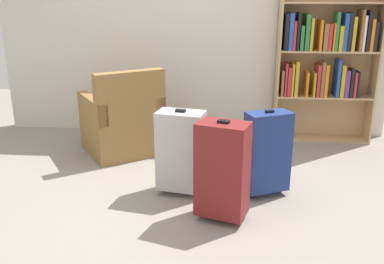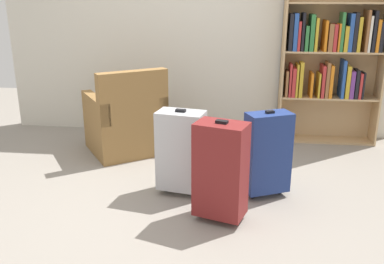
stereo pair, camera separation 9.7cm
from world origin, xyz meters
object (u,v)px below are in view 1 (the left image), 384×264
at_px(bookshelf, 326,52).
at_px(suitcase_navy_blue, 267,152).
at_px(mug, 178,149).
at_px(armchair, 123,123).
at_px(suitcase_silver, 181,151).
at_px(suitcase_dark_red, 222,170).

relative_size(bookshelf, suitcase_navy_blue, 2.73).
bearing_deg(mug, bookshelf, 21.18).
bearing_deg(armchair, suitcase_silver, -52.12).
height_order(armchair, suitcase_navy_blue, armchair).
height_order(mug, suitcase_silver, suitcase_silver).
height_order(bookshelf, armchair, bookshelf).
xyz_separation_m(mug, suitcase_navy_blue, (0.84, -0.89, 0.33)).
xyz_separation_m(bookshelf, suitcase_dark_red, (-1.08, -1.93, -0.60)).
bearing_deg(suitcase_navy_blue, suitcase_silver, -177.46).
distance_m(bookshelf, suitcase_navy_blue, 1.77).
xyz_separation_m(armchair, suitcase_navy_blue, (1.41, -0.88, 0.06)).
bearing_deg(bookshelf, mug, -158.82).
distance_m(armchair, mug, 0.63).
xyz_separation_m(bookshelf, suitcase_navy_blue, (-0.72, -1.49, -0.62)).
xyz_separation_m(suitcase_dark_red, suitcase_navy_blue, (0.36, 0.44, -0.02)).
xyz_separation_m(suitcase_dark_red, suitcase_silver, (-0.35, 0.40, -0.02)).
xyz_separation_m(bookshelf, mug, (-1.56, -0.60, -0.95)).
bearing_deg(mug, suitcase_dark_red, -70.11).
bearing_deg(suitcase_navy_blue, suitcase_dark_red, -129.23).
bearing_deg(bookshelf, suitcase_silver, -133.04).
relative_size(mug, suitcase_silver, 0.16).
bearing_deg(armchair, bookshelf, 16.05).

